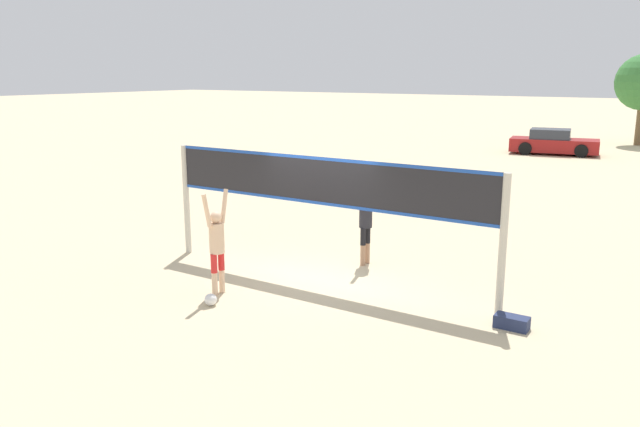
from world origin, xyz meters
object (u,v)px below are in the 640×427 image
Objects in this scene: volleyball_net at (320,195)px; volleyball at (211,300)px; player_blocker at (366,217)px; gear_bag at (512,322)px; parked_car_near at (553,143)px; player_spiker at (217,241)px.

volleyball is at bearing -111.24° from volleyball_net.
volleyball_net reaches higher than player_blocker.
volleyball_net is 13.54× the size of gear_bag.
gear_bag is at bearing -88.46° from parked_car_near.
parked_car_near is (-0.92, 21.46, -0.49)m from player_blocker.
gear_bag is at bearing -5.35° from volleyball_net.
volleyball_net is 22.90m from parked_car_near.
player_spiker reaches higher than gear_bag.
volleyball is at bearing -100.14° from parked_car_near.
player_spiker is 3.42m from player_blocker.
player_spiker is 3.62× the size of gear_bag.
player_blocker reaches higher than gear_bag.
player_spiker is at bearing 118.73° from volleyball.
volleyball_net is at bearing 174.65° from gear_bag.
volleyball_net is at bearing -34.53° from player_spiker.
gear_bag is (4.81, 1.88, -0.00)m from volleyball.
volleyball_net is 33.23× the size of volleyball.
volleyball_net is 4.28m from gear_bag.
parked_car_near is at bearing -177.54° from player_blocker.
player_blocker is at bearing -97.19° from parked_car_near.
player_blocker is 9.17× the size of volleyball.
parked_car_near reaches higher than gear_bag.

